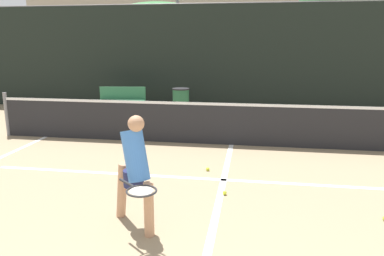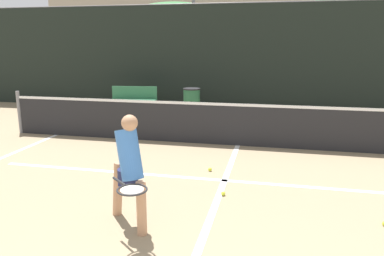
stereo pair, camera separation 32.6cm
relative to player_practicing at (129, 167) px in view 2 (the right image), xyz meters
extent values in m
cube|color=white|center=(0.94, 1.82, -0.78)|extent=(8.25, 0.10, 0.01)
cube|color=white|center=(0.94, 0.97, -0.78)|extent=(0.10, 6.16, 0.01)
cylinder|color=slate|center=(-4.56, 4.05, -0.25)|extent=(0.09, 0.09, 1.07)
cube|color=#232326|center=(0.94, 4.05, -0.31)|extent=(11.00, 0.02, 0.95)
cube|color=white|center=(0.94, 4.05, 0.13)|extent=(11.00, 0.03, 0.06)
cube|color=black|center=(0.94, 8.32, 0.93)|extent=(24.00, 0.06, 3.44)
cylinder|color=slate|center=(0.94, 8.32, 2.67)|extent=(24.00, 0.04, 0.04)
cylinder|color=tan|center=(0.21, -0.17, -0.45)|extent=(0.12, 0.12, 0.67)
cylinder|color=tan|center=(-0.26, 0.24, -0.40)|extent=(0.26, 0.24, 0.77)
cylinder|color=#1E234C|center=(-0.04, 0.04, -0.15)|extent=(0.25, 0.25, 0.20)
cylinder|color=#3F7ACC|center=(0.01, 0.00, 0.16)|extent=(0.39, 0.36, 0.69)
sphere|color=tan|center=(0.04, -0.02, 0.55)|extent=(0.20, 0.20, 0.20)
cylinder|color=#262628|center=(-0.02, -0.25, -0.10)|extent=(0.25, 0.22, 0.03)
torus|color=#262628|center=(0.21, -0.45, -0.10)|extent=(0.48, 0.48, 0.02)
cylinder|color=beige|center=(0.21, -0.45, -0.10)|extent=(0.37, 0.37, 0.01)
sphere|color=#D1E033|center=(1.00, 1.20, -0.75)|extent=(0.07, 0.07, 0.07)
sphere|color=#D1E033|center=(0.62, 2.24, -0.75)|extent=(0.07, 0.07, 0.07)
cube|color=#33724C|center=(-2.72, 7.15, -0.35)|extent=(1.50, 0.55, 0.04)
cube|color=#33724C|center=(-2.75, 7.32, -0.14)|extent=(1.46, 0.23, 0.42)
cube|color=#333338|center=(-3.30, 7.07, -0.57)|extent=(0.06, 0.32, 0.44)
cube|color=#333338|center=(-2.14, 7.22, -0.57)|extent=(0.06, 0.32, 0.44)
cylinder|color=#28603D|center=(-0.82, 7.19, -0.37)|extent=(0.51, 0.51, 0.82)
cylinder|color=black|center=(-0.82, 7.19, 0.06)|extent=(0.53, 0.53, 0.04)
cube|color=black|center=(-1.37, 11.90, -0.35)|extent=(1.85, 4.32, 0.87)
cube|color=#1E2328|center=(-1.37, 11.68, 0.38)|extent=(1.55, 2.59, 0.58)
cylinder|color=black|center=(-0.53, 13.28, -0.49)|extent=(0.18, 0.60, 0.60)
cylinder|color=black|center=(-0.53, 10.52, -0.49)|extent=(0.18, 0.60, 0.60)
cylinder|color=slate|center=(-2.46, 15.01, 3.35)|extent=(0.16, 0.16, 8.28)
cylinder|color=brown|center=(-3.87, 16.54, 0.99)|extent=(0.28, 0.28, 3.56)
ellipsoid|color=#38753D|center=(-3.87, 16.54, 3.12)|extent=(3.91, 3.91, 0.90)
cylinder|color=brown|center=(4.78, 12.66, 1.10)|extent=(0.28, 0.28, 3.78)
cube|color=gray|center=(0.94, 26.43, 2.45)|extent=(36.00, 2.40, 6.48)
camera|label=1|loc=(1.36, -4.11, 1.48)|focal=35.00mm
camera|label=2|loc=(1.68, -4.04, 1.48)|focal=35.00mm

